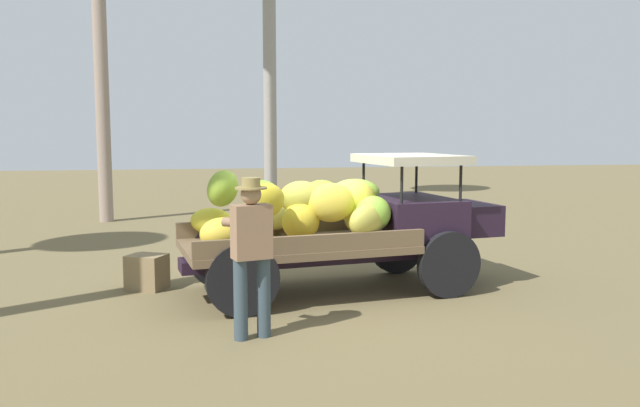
# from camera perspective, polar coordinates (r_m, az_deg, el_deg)

# --- Properties ---
(ground_plane) EXTENTS (60.00, 60.00, 0.00)m
(ground_plane) POSITION_cam_1_polar(r_m,az_deg,el_deg) (9.20, 1.31, -7.57)
(ground_plane) COLOR brown
(truck) EXTENTS (4.61, 2.29, 1.89)m
(truck) POSITION_cam_1_polar(r_m,az_deg,el_deg) (8.95, 2.58, -1.57)
(truck) COLOR black
(truck) RESTS_ON ground
(farmer) EXTENTS (0.54, 0.50, 1.74)m
(farmer) POSITION_cam_1_polar(r_m,az_deg,el_deg) (6.92, -6.07, -3.87)
(farmer) COLOR #364650
(farmer) RESTS_ON ground
(wooden_crate) EXTENTS (0.63, 0.60, 0.49)m
(wooden_crate) POSITION_cam_1_polar(r_m,az_deg,el_deg) (9.49, -15.01, -5.85)
(wooden_crate) COLOR olive
(wooden_crate) RESTS_ON ground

